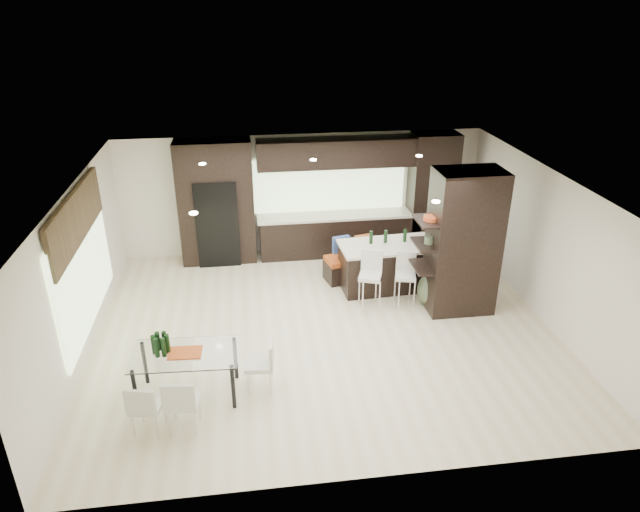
{
  "coord_description": "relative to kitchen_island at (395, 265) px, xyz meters",
  "views": [
    {
      "loc": [
        -1.26,
        -8.61,
        5.5
      ],
      "look_at": [
        0.0,
        0.6,
        1.15
      ],
      "focal_mm": 32.0,
      "sensor_mm": 36.0,
      "label": 1
    }
  ],
  "objects": [
    {
      "name": "chair_end",
      "position": [
        -2.85,
        -2.96,
        -0.08
      ],
      "size": [
        0.46,
        0.46,
        0.78
      ],
      "primitive_type": "cube",
      "rotation": [
        0.0,
        0.0,
        1.47
      ],
      "color": "silver",
      "rests_on": "ground"
    },
    {
      "name": "bench",
      "position": [
        -0.68,
        0.47,
        -0.21
      ],
      "size": [
        1.42,
        0.8,
        0.52
      ],
      "primitive_type": "cube",
      "rotation": [
        0.0,
        0.0,
        0.22
      ],
      "color": "black",
      "rests_on": "ground"
    },
    {
      "name": "window_back",
      "position": [
        -1.04,
        2.05,
        1.08
      ],
      "size": [
        3.4,
        0.04,
        1.2
      ],
      "primitive_type": "cube",
      "color": "#B2D199",
      "rests_on": "back_wall"
    },
    {
      "name": "partition_column",
      "position": [
        0.96,
        -1.01,
        0.88
      ],
      "size": [
        1.2,
        0.8,
        2.7
      ],
      "primitive_type": "cube",
      "color": "black",
      "rests_on": "ground"
    },
    {
      "name": "stool_left",
      "position": [
        -0.69,
        -0.78,
        -0.01
      ],
      "size": [
        0.51,
        0.51,
        0.9
      ],
      "primitive_type": "cube",
      "rotation": [
        0.0,
        0.0,
        -0.34
      ],
      "color": "silver",
      "rests_on": "ground"
    },
    {
      "name": "dining_table",
      "position": [
        -3.9,
        -2.96,
        -0.1
      ],
      "size": [
        1.57,
        0.94,
        0.74
      ],
      "primitive_type": "cube",
      "rotation": [
        0.0,
        0.0,
        -0.05
      ],
      "color": "white",
      "rests_on": "ground"
    },
    {
      "name": "left_wall",
      "position": [
        -5.64,
        -1.41,
        0.88
      ],
      "size": [
        0.02,
        7.0,
        2.7
      ],
      "primitive_type": "cube",
      "color": "white",
      "rests_on": "ground"
    },
    {
      "name": "chair_far",
      "position": [
        -4.38,
        -3.68,
        -0.08
      ],
      "size": [
        0.49,
        0.49,
        0.76
      ],
      "primitive_type": "cube",
      "rotation": [
        0.0,
        0.0,
        -0.22
      ],
      "color": "silver",
      "rests_on": "ground"
    },
    {
      "name": "kitchen_island",
      "position": [
        0.0,
        0.0,
        0.0
      ],
      "size": [
        2.3,
        1.1,
        0.93
      ],
      "primitive_type": "cube",
      "rotation": [
        0.0,
        0.0,
        0.06
      ],
      "color": "black",
      "rests_on": "ground"
    },
    {
      "name": "back_wall",
      "position": [
        -1.64,
        2.09,
        0.88
      ],
      "size": [
        8.0,
        0.02,
        2.7
      ],
      "primitive_type": "cube",
      "color": "white",
      "rests_on": "ground"
    },
    {
      "name": "ceiling_spots",
      "position": [
        -1.64,
        -1.16,
        2.21
      ],
      "size": [
        4.0,
        3.0,
        0.02
      ],
      "primitive_type": "cube",
      "color": "white",
      "rests_on": "ceiling"
    },
    {
      "name": "stone_accent",
      "position": [
        -5.57,
        -1.21,
        1.78
      ],
      "size": [
        0.08,
        3.0,
        0.8
      ],
      "primitive_type": "cube",
      "color": "brown",
      "rests_on": "left_wall"
    },
    {
      "name": "floor_vase",
      "position": [
        0.47,
        -0.83,
        0.18
      ],
      "size": [
        0.57,
        0.57,
        1.29
      ],
      "primitive_type": null,
      "rotation": [
        0.0,
        0.0,
        -0.25
      ],
      "color": "#4C5B41",
      "rests_on": "ground"
    },
    {
      "name": "ground",
      "position": [
        -1.64,
        -1.41,
        -0.47
      ],
      "size": [
        8.0,
        8.0,
        0.0
      ],
      "primitive_type": "plane",
      "color": "beige",
      "rests_on": "ground"
    },
    {
      "name": "window_left",
      "position": [
        -5.6,
        -1.21,
        0.88
      ],
      "size": [
        0.04,
        3.2,
        1.9
      ],
      "primitive_type": "cube",
      "color": "#B2D199",
      "rests_on": "left_wall"
    },
    {
      "name": "stool_mid",
      "position": [
        0.0,
        -0.77,
        -0.05
      ],
      "size": [
        0.45,
        0.45,
        0.84
      ],
      "primitive_type": "cube",
      "rotation": [
        0.0,
        0.0,
        -0.23
      ],
      "color": "silver",
      "rests_on": "ground"
    },
    {
      "name": "ceiling",
      "position": [
        -1.64,
        -1.41,
        2.23
      ],
      "size": [
        8.0,
        7.0,
        0.02
      ],
      "primitive_type": "cube",
      "color": "white",
      "rests_on": "ground"
    },
    {
      "name": "right_wall",
      "position": [
        2.36,
        -1.41,
        0.88
      ],
      "size": [
        0.02,
        7.0,
        2.7
      ],
      "primitive_type": "cube",
      "color": "white",
      "rests_on": "ground"
    },
    {
      "name": "back_cabinetry",
      "position": [
        -1.14,
        1.76,
        0.88
      ],
      "size": [
        6.8,
        0.68,
        2.7
      ],
      "primitive_type": "cube",
      "color": "black",
      "rests_on": "ground"
    },
    {
      "name": "refrigerator",
      "position": [
        -3.54,
        1.71,
        0.48
      ],
      "size": [
        0.9,
        0.68,
        1.9
      ],
      "primitive_type": "cube",
      "color": "black",
      "rests_on": "ground"
    },
    {
      "name": "stool_right",
      "position": [
        0.69,
        -0.78,
        -0.03
      ],
      "size": [
        0.41,
        0.41,
        0.88
      ],
      "primitive_type": "cube",
      "rotation": [
        0.0,
        0.0,
        0.04
      ],
      "color": "silver",
      "rests_on": "ground"
    },
    {
      "name": "chair_near",
      "position": [
        -3.9,
        -3.69,
        -0.06
      ],
      "size": [
        0.49,
        0.49,
        0.82
      ],
      "primitive_type": "cube",
      "rotation": [
        0.0,
        0.0,
        -0.11
      ],
      "color": "silver",
      "rests_on": "ground"
    }
  ]
}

